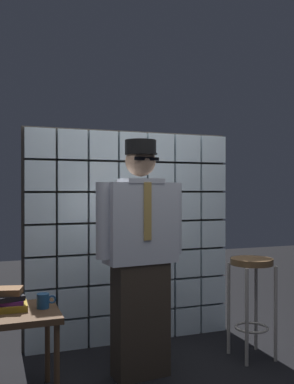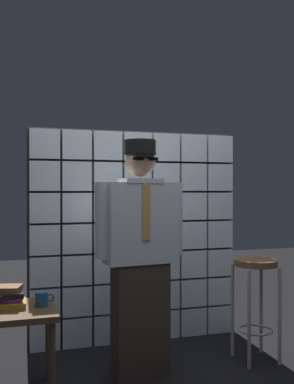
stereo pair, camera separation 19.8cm
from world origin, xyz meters
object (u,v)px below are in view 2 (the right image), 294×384
Objects in this scene: book_stack at (9,298)px; coffee_mug at (42,299)px; standing_person at (140,253)px; bar_stool at (256,285)px; side_table at (15,321)px.

coffee_mug is at bearing -9.68° from book_stack.
standing_person is at bearing 6.34° from coffee_mug.
bar_stool is 1.83m from side_table.
standing_person reaches higher than coffee_mug.
standing_person reaches higher than side_table.
coffee_mug is at bearing -176.81° from bar_stool.
standing_person is 2.14× the size of bar_stool.
book_stack is (-1.86, -0.06, 0.05)m from bar_stool.
side_table is at bearing -176.92° from bar_stool.
standing_person is at bearing 5.51° from side_table.
bar_stool is 6.33× the size of coffee_mug.
standing_person is 2.95× the size of side_table.
book_stack reaches higher than coffee_mug.
standing_person is at bearing -179.14° from bar_stool.
bar_stool is at bearing 3.08° from side_table.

